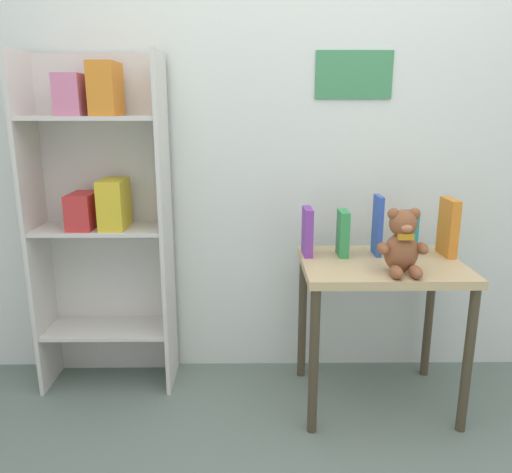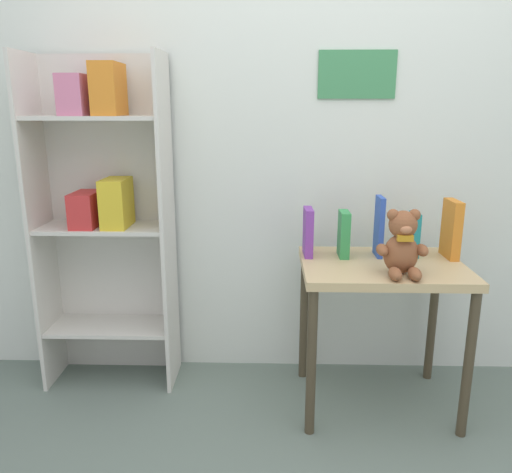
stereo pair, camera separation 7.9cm
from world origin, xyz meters
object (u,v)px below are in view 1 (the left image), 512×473
Objects in this scene: display_table at (381,284)px; teddy_bear at (402,244)px; bookshelf_side at (102,205)px; book_standing_purple at (307,232)px; book_standing_teal at (411,233)px; book_standing_green at (343,233)px; book_standing_blue at (377,225)px; book_standing_orange at (448,227)px.

display_table is 0.26m from teddy_bear.
bookshelf_side is 5.90× the size of teddy_bear.
bookshelf_side is 7.24× the size of book_standing_purple.
bookshelf_side is at bearing 164.31° from teddy_bear.
bookshelf_side is at bearing 175.21° from book_standing_teal.
teddy_bear is 1.29× the size of book_standing_green.
book_standing_green is at bearing -174.58° from book_standing_blue.
bookshelf_side is 1.56m from book_standing_orange.
teddy_bear is at bearing -15.69° from bookshelf_side.
book_standing_teal is 0.16m from book_standing_orange.
book_standing_green is (0.16, -0.01, -0.00)m from book_standing_purple.
bookshelf_side reaches higher than book_standing_green.
book_standing_orange is at bearing 0.12° from book_standing_green.
book_standing_teal is 0.77× the size of book_standing_orange.
book_standing_purple reaches higher than book_standing_teal.
book_standing_teal is (0.12, 0.26, -0.02)m from teddy_bear.
bookshelf_side is 1.33m from teddy_bear.
display_table is at bearing -143.75° from book_standing_teal.
book_standing_blue is (0.31, 0.00, 0.03)m from book_standing_purple.
book_standing_orange reaches higher than book_standing_green.
book_standing_blue is 0.31m from book_standing_orange.
book_standing_blue is (1.24, -0.11, -0.07)m from bookshelf_side.
bookshelf_side reaches higher than book_standing_teal.
book_standing_orange is (0.31, 0.10, 0.23)m from display_table.
book_standing_purple reaches higher than book_standing_green.
teddy_bear is 0.28m from book_standing_teal.
display_table is at bearing 104.74° from teddy_bear.
book_standing_blue is at bearing -1.39° from book_standing_purple.
book_standing_blue is at bearing -4.87° from bookshelf_side.
book_standing_orange is (0.16, -0.02, 0.03)m from book_standing_teal.
teddy_bear is 1.03× the size of book_standing_orange.
display_table is 3.21× the size of book_standing_purple.
book_standing_orange reaches higher than book_standing_teal.
book_standing_green is at bearing -177.12° from book_standing_teal.
bookshelf_side is 1.25m from book_standing_blue.
teddy_bear reaches higher than book_standing_orange.
display_table is 0.28m from book_standing_teal.
display_table is 0.39m from book_standing_purple.
book_standing_blue reaches higher than book_standing_teal.
book_standing_purple is 0.80× the size of book_standing_blue.
teddy_bear reaches higher than book_standing_teal.
teddy_bear is 0.31m from book_standing_green.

